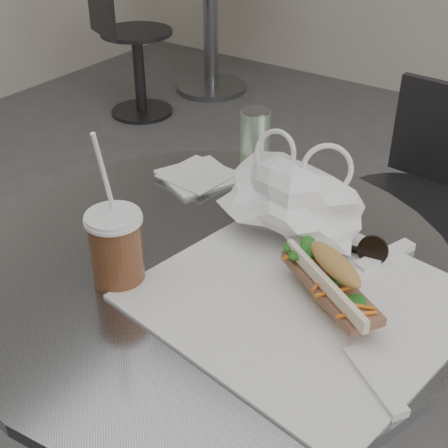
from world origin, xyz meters
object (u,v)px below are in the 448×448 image
Objects in this scene: cafe_table at (211,386)px; drink_can at (255,137)px; chair_far at (410,248)px; sunglasses at (354,247)px; bg_chair at (131,57)px; banh_mi at (331,282)px; iced_coffee at (116,246)px; bg_table at (211,8)px.

cafe_table is 6.96× the size of drink_can.
chair_far is 7.15× the size of sunglasses.
bg_chair is 2.58m from banh_mi.
chair_far is 3.17× the size of iced_coffee.
sunglasses reaches higher than bg_chair.
cafe_table is 2.72m from bg_table.
bg_table is at bearing 123.35° from iced_coffee.
drink_can is (-0.04, 0.43, -0.00)m from iced_coffee.
chair_far reaches higher than cafe_table.
bg_table reaches higher than bg_chair.
bg_table is at bearing 128.16° from drink_can.
iced_coffee is 0.43m from drink_can.
chair_far is 0.92m from banh_mi.
chair_far is at bearing 80.30° from iced_coffee.
cafe_table is at bearing -153.19° from sunglasses.
bg_table is at bearing 101.31° from bg_chair.
banh_mi is at bearing 2.44° from cafe_table.
bg_table is 3.13× the size of iced_coffee.
sunglasses is at bearing 43.88° from iced_coffee.
bg_table is 2.74m from sunglasses.
bg_table is 2.19m from chair_far.
iced_coffee is at bearing -124.33° from cafe_table.
banh_mi is 2.12× the size of drink_can.
cafe_table is 0.82m from chair_far.
drink_can reaches higher than chair_far.
bg_table is 0.99× the size of chair_far.
cafe_table is at bearing -53.97° from bg_table.
bg_table is at bearing 160.83° from banh_mi.
chair_far is at bearing 84.36° from cafe_table.
drink_can is at bearing 110.66° from cafe_table.
drink_can reaches higher than cafe_table.
bg_chair is 2.91× the size of iced_coffee.
chair_far is 3.24× the size of banh_mi.
drink_can is (1.48, -1.89, 0.33)m from bg_table.
iced_coffee is at bearing 84.99° from chair_far.
sunglasses is (1.90, -1.54, 0.45)m from bg_chair.
sunglasses is (0.25, 0.25, -0.04)m from iced_coffee.
drink_can is (-0.32, 0.31, 0.02)m from banh_mi.
drink_can reaches higher than bg_chair.
bg_chair is at bearing 139.67° from drink_can.
bg_table is 6.78× the size of drink_can.
drink_can is at bearing 72.65° from chair_far.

